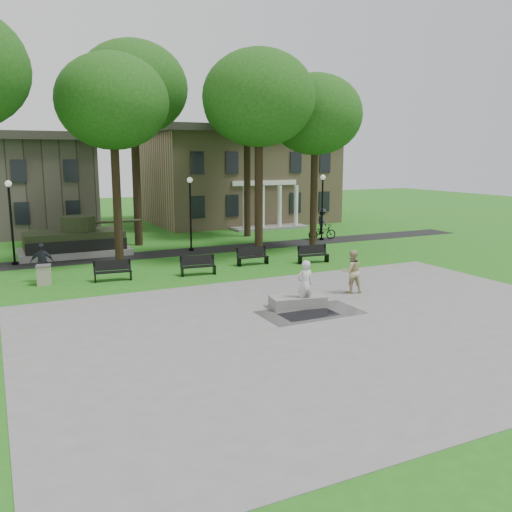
{
  "coord_description": "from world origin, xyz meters",
  "views": [
    {
      "loc": [
        -10.94,
        -20.61,
        6.07
      ],
      "look_at": [
        0.12,
        1.97,
        1.4
      ],
      "focal_mm": 38.0,
      "sensor_mm": 36.0,
      "label": 1
    }
  ],
  "objects_px": {
    "cyclist": "(322,227)",
    "trash_bin": "(44,275)",
    "concrete_block": "(298,302)",
    "skateboarder": "(305,284)",
    "friend_watching": "(352,271)",
    "park_bench_0": "(112,270)"
  },
  "relations": [
    {
      "from": "skateboarder",
      "to": "trash_bin",
      "type": "distance_m",
      "value": 12.75
    },
    {
      "from": "concrete_block",
      "to": "cyclist",
      "type": "height_order",
      "value": "cyclist"
    },
    {
      "from": "concrete_block",
      "to": "park_bench_0",
      "type": "bearing_deg",
      "value": 125.17
    },
    {
      "from": "skateboarder",
      "to": "cyclist",
      "type": "bearing_deg",
      "value": -122.84
    },
    {
      "from": "cyclist",
      "to": "trash_bin",
      "type": "xyz_separation_m",
      "value": [
        -19.66,
        -6.14,
        -0.45
      ]
    },
    {
      "from": "skateboarder",
      "to": "cyclist",
      "type": "height_order",
      "value": "cyclist"
    },
    {
      "from": "cyclist",
      "to": "friend_watching",
      "type": "bearing_deg",
      "value": 162.5
    },
    {
      "from": "cyclist",
      "to": "park_bench_0",
      "type": "relative_size",
      "value": 1.25
    },
    {
      "from": "skateboarder",
      "to": "friend_watching",
      "type": "height_order",
      "value": "skateboarder"
    },
    {
      "from": "park_bench_0",
      "to": "cyclist",
      "type": "bearing_deg",
      "value": 28.22
    },
    {
      "from": "skateboarder",
      "to": "friend_watching",
      "type": "relative_size",
      "value": 1.01
    },
    {
      "from": "park_bench_0",
      "to": "skateboarder",
      "type": "bearing_deg",
      "value": -48.5
    },
    {
      "from": "park_bench_0",
      "to": "trash_bin",
      "type": "xyz_separation_m",
      "value": [
        -3.11,
        0.55,
        -0.04
      ]
    },
    {
      "from": "cyclist",
      "to": "trash_bin",
      "type": "relative_size",
      "value": 2.4
    },
    {
      "from": "concrete_block",
      "to": "skateboarder",
      "type": "bearing_deg",
      "value": -50.68
    },
    {
      "from": "cyclist",
      "to": "trash_bin",
      "type": "height_order",
      "value": "cyclist"
    },
    {
      "from": "skateboarder",
      "to": "park_bench_0",
      "type": "distance_m",
      "value": 10.3
    },
    {
      "from": "concrete_block",
      "to": "friend_watching",
      "type": "xyz_separation_m",
      "value": [
        3.35,
        0.97,
        0.74
      ]
    },
    {
      "from": "trash_bin",
      "to": "cyclist",
      "type": "bearing_deg",
      "value": 17.34
    },
    {
      "from": "trash_bin",
      "to": "park_bench_0",
      "type": "bearing_deg",
      "value": -10.0
    },
    {
      "from": "park_bench_0",
      "to": "trash_bin",
      "type": "relative_size",
      "value": 1.91
    },
    {
      "from": "trash_bin",
      "to": "concrete_block",
      "type": "bearing_deg",
      "value": -44.52
    }
  ]
}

